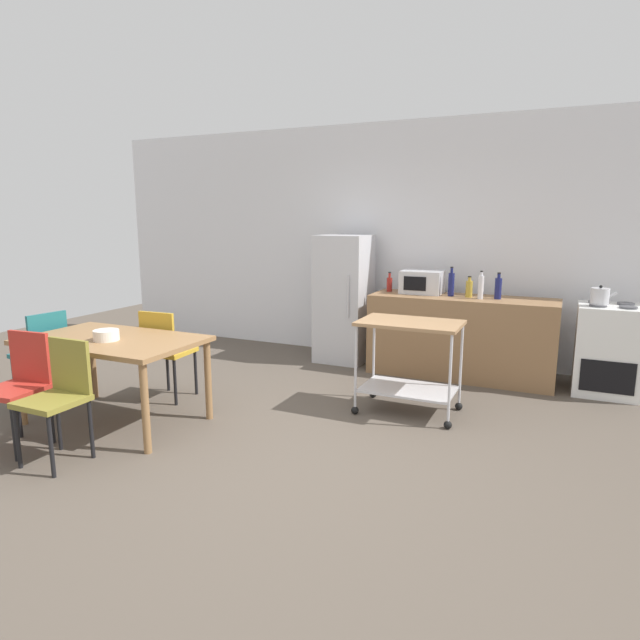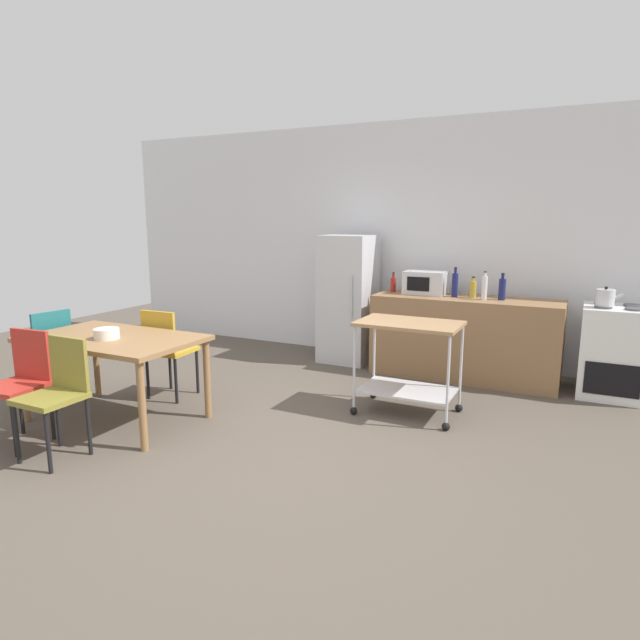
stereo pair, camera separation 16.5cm
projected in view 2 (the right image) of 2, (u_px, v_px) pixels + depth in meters
The scene contains 19 objects.
ground_plane at pixel (272, 451), 4.12m from camera, with size 12.00×12.00×0.00m, color brown.
back_wall at pixel (405, 243), 6.66m from camera, with size 8.40×0.12×2.90m, color white.
kitchen_counter at pixel (464, 338), 5.92m from camera, with size 2.00×0.64×0.90m, color olive.
dining_table at pixel (113, 345), 4.64m from camera, with size 1.50×0.90×0.75m.
chair_mustard at pixel (167, 347), 5.23m from camera, with size 0.42×0.42×0.89m.
chair_olive at pixel (57, 389), 3.94m from camera, with size 0.40×0.40×0.89m.
chair_red at pixel (21, 379), 4.20m from camera, with size 0.43×0.43×0.89m.
chair_teal at pixel (47, 348), 5.17m from camera, with size 0.45×0.45×0.89m.
stove_oven at pixel (613, 352), 5.30m from camera, with size 0.60×0.61×0.92m.
refrigerator at pixel (348, 299), 6.58m from camera, with size 0.60×0.63×1.55m.
kitchen_cart at pixel (408, 352), 4.80m from camera, with size 0.91×0.57×0.85m.
bottle_sparkling_water at pixel (393, 284), 6.28m from camera, with size 0.06×0.06×0.23m.
microwave at pixel (426, 282), 6.11m from camera, with size 0.46×0.35×0.26m.
bottle_vinegar at pixel (455, 284), 5.89m from camera, with size 0.07×0.07×0.32m.
bottle_soy_sauce at pixel (473, 289), 5.80m from camera, with size 0.07×0.07×0.23m.
bottle_soda at pixel (484, 287), 5.67m from camera, with size 0.06×0.06×0.30m.
bottle_hot_sauce at pixel (502, 289), 5.65m from camera, with size 0.07×0.07×0.28m.
fruit_bowl at pixel (107, 334), 4.53m from camera, with size 0.21×0.21×0.09m, color white.
kettle at pixel (605, 298), 5.16m from camera, with size 0.24×0.17×0.19m.
Camera 2 is at (2.05, -3.28, 1.77)m, focal length 30.12 mm.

